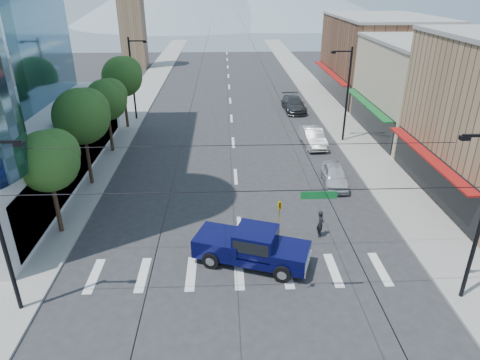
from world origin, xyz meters
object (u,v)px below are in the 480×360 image
at_px(pickup_truck, 251,246).
at_px(parked_car_mid, 313,137).
at_px(pedestrian, 320,223).
at_px(parked_car_far, 294,104).
at_px(parked_car_near, 335,176).

xyz_separation_m(pickup_truck, parked_car_mid, (7.09, 18.56, -0.30)).
distance_m(pedestrian, parked_car_far, 28.02).
height_order(pickup_truck, pedestrian, pickup_truck).
bearing_deg(pedestrian, pickup_truck, 128.27).
bearing_deg(parked_car_near, pedestrian, -104.19).
height_order(pickup_truck, parked_car_far, pickup_truck).
relative_size(pedestrian, parked_car_mid, 0.35).
xyz_separation_m(pedestrian, parked_car_near, (2.65, 7.21, -0.11)).
height_order(pedestrian, parked_car_far, pedestrian).
height_order(parked_car_near, parked_car_far, parked_car_far).
distance_m(parked_car_near, parked_car_far, 20.68).
bearing_deg(pickup_truck, pedestrian, 50.19).
height_order(pickup_truck, parked_car_near, pickup_truck).
relative_size(parked_car_mid, parked_car_far, 0.87).
distance_m(parked_car_mid, parked_car_far, 11.96).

